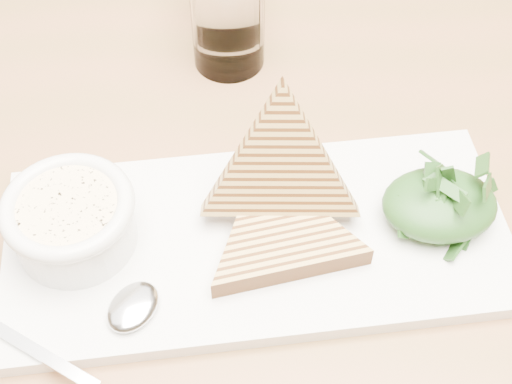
{
  "coord_description": "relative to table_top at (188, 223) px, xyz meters",
  "views": [
    {
      "loc": [
        -0.22,
        -0.33,
        1.26
      ],
      "look_at": [
        -0.18,
        0.04,
        0.78
      ],
      "focal_mm": 50.0,
      "sensor_mm": 36.0,
      "label": 1
    }
  ],
  "objects": [
    {
      "name": "table_top",
      "position": [
        0.0,
        0.0,
        0.0
      ],
      "size": [
        1.25,
        0.9,
        0.04
      ],
      "primitive_type": "cube",
      "rotation": [
        0.0,
        0.0,
        -0.1
      ],
      "color": "brown",
      "rests_on": "ground"
    },
    {
      "name": "salad_base",
      "position": [
        0.22,
        -0.04,
        0.05
      ],
      "size": [
        0.1,
        0.08,
        0.04
      ],
      "primitive_type": "ellipsoid",
      "color": "#183C13",
      "rests_on": "platter"
    },
    {
      "name": "arugula_pile",
      "position": [
        0.22,
        -0.04,
        0.06
      ],
      "size": [
        0.11,
        0.1,
        0.05
      ],
      "primitive_type": null,
      "color": "#274E1C",
      "rests_on": "platter"
    },
    {
      "name": "spoon_bowl",
      "position": [
        -0.04,
        -0.11,
        0.04
      ],
      "size": [
        0.06,
        0.06,
        0.01
      ],
      "primitive_type": "ellipsoid",
      "rotation": [
        0.0,
        0.0,
        -0.61
      ],
      "color": "silver",
      "rests_on": "platter"
    },
    {
      "name": "sandwich_flat",
      "position": [
        0.08,
        -0.05,
        0.05
      ],
      "size": [
        0.18,
        0.18,
        0.02
      ],
      "primitive_type": null,
      "rotation": [
        0.0,
        0.0,
        0.16
      ],
      "color": "tan",
      "rests_on": "platter"
    },
    {
      "name": "soup",
      "position": [
        -0.09,
        -0.04,
        0.08
      ],
      "size": [
        0.09,
        0.09,
        0.01
      ],
      "primitive_type": "cylinder",
      "color": "#FBDCA8",
      "rests_on": "soup_bowl"
    },
    {
      "name": "glass_near",
      "position": [
        0.05,
        0.2,
        0.08
      ],
      "size": [
        0.08,
        0.08,
        0.12
      ],
      "primitive_type": "cylinder",
      "color": "white",
      "rests_on": "table_top"
    },
    {
      "name": "soup_bowl",
      "position": [
        -0.09,
        -0.04,
        0.06
      ],
      "size": [
        0.1,
        0.1,
        0.04
      ],
      "primitive_type": "cylinder",
      "color": "white",
      "rests_on": "platter"
    },
    {
      "name": "bowl_rim",
      "position": [
        -0.09,
        -0.04,
        0.08
      ],
      "size": [
        0.11,
        0.11,
        0.01
      ],
      "primitive_type": "torus",
      "color": "white",
      "rests_on": "soup_bowl"
    },
    {
      "name": "platter",
      "position": [
        0.06,
        -0.04,
        0.03
      ],
      "size": [
        0.44,
        0.21,
        0.02
      ],
      "primitive_type": "cube",
      "rotation": [
        0.0,
        0.0,
        0.04
      ],
      "color": "white",
      "rests_on": "table_top"
    },
    {
      "name": "sandwich_lean",
      "position": [
        0.08,
        -0.02,
        0.09
      ],
      "size": [
        0.17,
        0.16,
        0.18
      ],
      "primitive_type": null,
      "rotation": [
        1.17,
        0.0,
        -0.09
      ],
      "color": "tan",
      "rests_on": "sandwich_flat"
    },
    {
      "name": "spoon_handle",
      "position": [
        -0.12,
        -0.14,
        0.04
      ],
      "size": [
        0.11,
        0.08,
        0.0
      ],
      "primitive_type": "cube",
      "rotation": [
        0.0,
        0.0,
        -0.61
      ],
      "color": "silver",
      "rests_on": "platter"
    }
  ]
}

